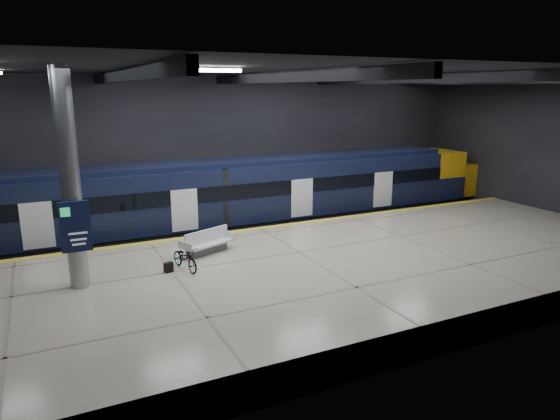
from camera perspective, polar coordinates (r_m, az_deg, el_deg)
ground at (r=20.83m, az=0.83°, el=-6.89°), size 30.00×30.00×0.00m
room_shell at (r=19.57m, az=0.88°, el=9.00°), size 30.10×16.10×8.05m
platform at (r=18.58m, az=4.31°, el=-7.72°), size 30.00×11.00×1.10m
safety_strip at (r=22.85m, az=-2.25°, el=-2.10°), size 30.00×0.40×0.01m
rails at (r=25.59m, az=-4.69°, el=-2.80°), size 30.00×1.52×0.16m
train at (r=25.72m, az=-1.33°, el=1.88°), size 29.40×2.84×3.79m
bench at (r=19.62m, az=-8.36°, el=-3.93°), size 2.29×1.59×0.94m
bicycle at (r=17.94m, az=-10.79°, el=-5.41°), size 0.92×1.70×0.85m
pannier_bag at (r=17.89m, az=-12.62°, el=-6.40°), size 0.34×0.27×0.35m
info_column at (r=16.67m, az=-22.83°, el=2.74°), size 0.90×0.78×6.90m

